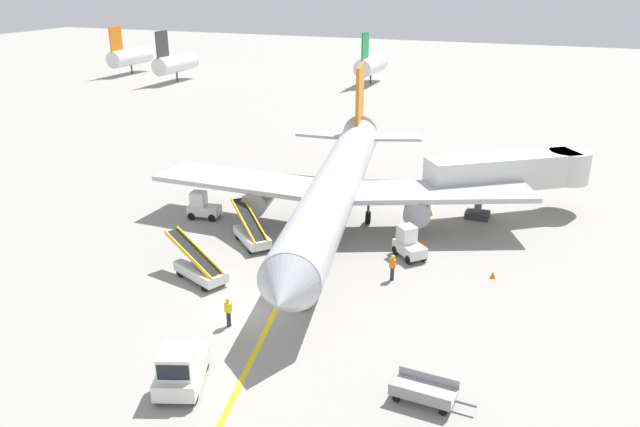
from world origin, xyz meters
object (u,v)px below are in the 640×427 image
baggage_tug_near_wing (202,207)px  safety_cone_wingtip_left (431,212)px  airliner (337,185)px  ground_crew_marshaller (392,267)px  baggage_tug_by_cargo_door (409,244)px  belt_loader_forward_hold (252,234)px  ground_crew_wing_walker (228,311)px  pushback_tug (181,369)px  belt_loader_aft_hold (199,268)px  safety_cone_nose_left (493,275)px  jet_bridge (519,171)px  safety_cone_nose_right (421,241)px  baggage_cart_loaded (424,391)px

baggage_tug_near_wing → safety_cone_wingtip_left: bearing=23.8°
airliner → ground_crew_marshaller: size_ratio=20.66×
baggage_tug_by_cargo_door → belt_loader_forward_hold: size_ratio=0.58×
ground_crew_wing_walker → baggage_tug_by_cargo_door: bearing=61.0°
pushback_tug → belt_loader_aft_hold: size_ratio=0.79×
ground_crew_wing_walker → safety_cone_nose_left: size_ratio=3.86×
safety_cone_wingtip_left → ground_crew_wing_walker: bearing=-107.7°
safety_cone_wingtip_left → pushback_tug: bearing=-102.8°
pushback_tug → ground_crew_marshaller: (6.03, 13.92, -0.08)m
jet_bridge → safety_cone_nose_right: size_ratio=26.91×
ground_crew_marshaller → ground_crew_wing_walker: bearing=-128.3°
belt_loader_aft_hold → baggage_cart_loaded: 16.78m
safety_cone_nose_right → safety_cone_nose_left: bearing=-32.8°
belt_loader_forward_hold → safety_cone_wingtip_left: (10.42, 10.18, -0.56)m
safety_cone_nose_left → ground_crew_wing_walker: bearing=-138.3°
belt_loader_aft_hold → safety_cone_nose_right: bearing=42.2°
belt_loader_aft_hold → safety_cone_wingtip_left: 19.54m
baggage_tug_near_wing → safety_cone_nose_right: size_ratio=5.85×
airliner → baggage_tug_by_cargo_door: bearing=-24.3°
baggage_tug_near_wing → safety_cone_nose_right: 16.90m
safety_cone_wingtip_left → baggage_tug_by_cargo_door: bearing=-88.3°
baggage_cart_loaded → safety_cone_nose_right: baggage_cart_loaded is taller
jet_bridge → baggage_cart_loaded: jet_bridge is taller
jet_bridge → ground_crew_wing_walker: (-12.51, -22.93, -2.63)m
pushback_tug → safety_cone_nose_left: 20.31m
pushback_tug → baggage_tug_by_cargo_door: 18.64m
jet_bridge → baggage_tug_near_wing: size_ratio=4.60×
airliner → ground_crew_wing_walker: size_ratio=20.66×
ground_crew_marshaller → pushback_tug: bearing=-113.4°
airliner → safety_cone_nose_right: (6.48, -0.43, -3.20)m
baggage_tug_by_cargo_door → ground_crew_wing_walker: baggage_tug_by_cargo_door is taller
airliner → safety_cone_nose_right: size_ratio=79.81×
baggage_tug_near_wing → belt_loader_aft_hold: bearing=-59.3°
jet_bridge → baggage_tug_near_wing: 24.44m
pushback_tug → belt_loader_forward_hold: (-4.57, 15.62, -0.22)m
belt_loader_forward_hold → safety_cone_wingtip_left: size_ratio=10.30×
ground_crew_marshaller → belt_loader_forward_hold: bearing=170.9°
safety_cone_nose_right → belt_loader_forward_hold: bearing=-158.5°
belt_loader_forward_hold → baggage_tug_by_cargo_door: bearing=10.6°
safety_cone_nose_left → safety_cone_wingtip_left: bearing=122.6°
pushback_tug → baggage_cart_loaded: bearing=16.8°
baggage_tug_by_cargo_door → baggage_cart_loaded: 15.12m
baggage_tug_near_wing → baggage_tug_by_cargo_door: bearing=-3.5°
belt_loader_aft_hold → baggage_cart_loaded: size_ratio=1.34×
ground_crew_marshaller → safety_cone_wingtip_left: size_ratio=3.86×
ground_crew_wing_walker → safety_cone_nose_left: bearing=41.7°
baggage_cart_loaded → safety_cone_nose_left: bearing=84.5°
baggage_cart_loaded → baggage_tug_near_wing: bearing=143.5°
baggage_tug_by_cargo_door → belt_loader_aft_hold: bearing=-144.1°
baggage_tug_by_cargo_door → ground_crew_wing_walker: size_ratio=1.55×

